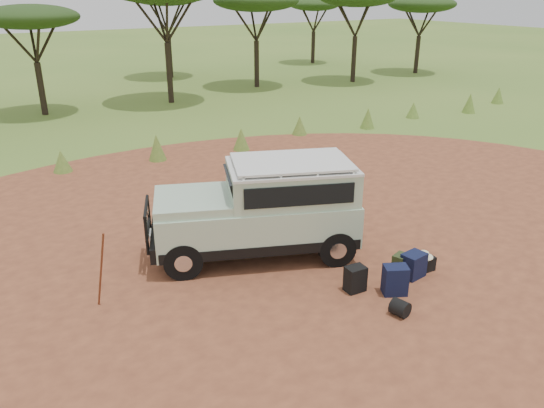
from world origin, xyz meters
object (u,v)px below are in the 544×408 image
walking_staff (101,270)px  backpack_navy (395,280)px  duffel_navy (413,265)px  safari_vehicle (263,211)px  backpack_black (355,279)px  backpack_olive (400,265)px  hard_case (423,264)px

walking_staff → backpack_navy: walking_staff is taller
duffel_navy → safari_vehicle: bearing=122.9°
walking_staff → backpack_black: size_ratio=2.99×
duffel_navy → backpack_navy: bearing=-167.7°
duffel_navy → backpack_olive: bearing=120.5°
safari_vehicle → duffel_navy: safari_vehicle is taller
safari_vehicle → backpack_black: (0.74, -2.23, -0.76)m
backpack_black → backpack_navy: 0.75m
backpack_navy → safari_vehicle: bearing=142.5°
safari_vehicle → backpack_navy: safari_vehicle is taller
backpack_black → duffel_navy: (1.35, -0.18, -0.00)m
safari_vehicle → walking_staff: bearing=-154.1°
backpack_navy → backpack_black: bearing=167.5°
walking_staff → hard_case: (5.97, -2.06, -0.60)m
backpack_black → hard_case: (1.71, -0.10, -0.10)m
walking_staff → duffel_navy: (5.61, -2.14, -0.50)m
walking_staff → backpack_navy: size_ratio=2.64×
duffel_navy → hard_case: 0.39m
walking_staff → backpack_black: bearing=-61.4°
backpack_navy → duffel_navy: 0.82m
backpack_navy → duffel_navy: backpack_navy is taller
hard_case → backpack_navy: bearing=-158.7°
backpack_black → backpack_navy: (0.58, -0.47, 0.03)m
safari_vehicle → hard_case: 3.50m
backpack_olive → hard_case: 0.55m
hard_case → safari_vehicle: bearing=139.9°
walking_staff → hard_case: walking_staff is taller
backpack_navy → hard_case: size_ratio=1.33×
backpack_olive → hard_case: bearing=-31.8°
backpack_black → safari_vehicle: bearing=111.5°
walking_staff → backpack_black: 4.71m
walking_staff → backpack_olive: (5.44, -1.93, -0.53)m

